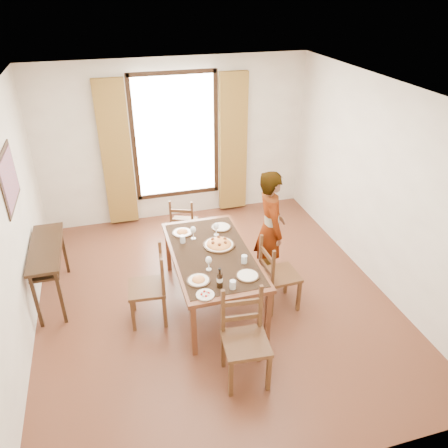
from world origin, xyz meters
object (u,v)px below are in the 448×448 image
object	(u,v)px
dining_table	(212,257)
pasta_platter	(219,242)
console_table	(47,254)
man	(270,229)

from	to	relation	value
dining_table	pasta_platter	bearing A→B (deg)	46.68
console_table	dining_table	world-z (taller)	console_table
console_table	pasta_platter	xyz separation A→B (m)	(2.13, -0.51, 0.12)
console_table	dining_table	xyz separation A→B (m)	(2.00, -0.64, 0.01)
console_table	dining_table	bearing A→B (deg)	-17.82
pasta_platter	man	bearing A→B (deg)	9.31
man	console_table	bearing A→B (deg)	87.49
man	pasta_platter	world-z (taller)	man
dining_table	man	world-z (taller)	man
dining_table	pasta_platter	size ratio (longest dim) A/B	4.57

